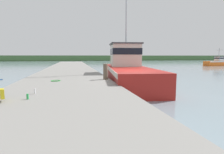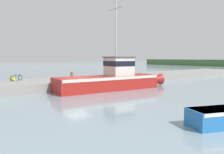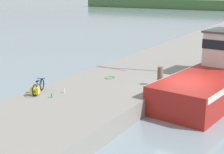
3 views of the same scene
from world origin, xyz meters
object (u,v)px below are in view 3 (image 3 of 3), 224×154
object	(u,v)px
mooring_post	(160,76)
water_bottle_on_curb	(52,96)
bicycle_touring	(37,88)
water_bottle_by_bike	(64,91)
fishing_boat_main	(224,72)

from	to	relation	value
mooring_post	water_bottle_on_curb	bearing A→B (deg)	-128.46
bicycle_touring	water_bottle_by_bike	bearing A→B (deg)	15.97
mooring_post	water_bottle_by_bike	xyz separation A→B (m)	(-3.71, -3.83, -0.41)
fishing_boat_main	mooring_post	distance (m)	4.52
fishing_boat_main	water_bottle_on_curb	bearing A→B (deg)	-119.99
water_bottle_by_bike	fishing_boat_main	bearing A→B (deg)	49.82
mooring_post	water_bottle_on_curb	xyz separation A→B (m)	(-3.77, -4.75, -0.43)
fishing_boat_main	mooring_post	size ratio (longest dim) A/B	13.31
fishing_boat_main	bicycle_touring	distance (m)	11.16
bicycle_touring	water_bottle_by_bike	distance (m)	1.38
fishing_boat_main	mooring_post	world-z (taller)	fishing_boat_main
mooring_post	bicycle_touring	bearing A→B (deg)	-135.73
water_bottle_by_bike	water_bottle_on_curb	xyz separation A→B (m)	(-0.06, -0.92, -0.02)
mooring_post	water_bottle_by_bike	bearing A→B (deg)	-134.08
fishing_boat_main	water_bottle_by_bike	world-z (taller)	fishing_boat_main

